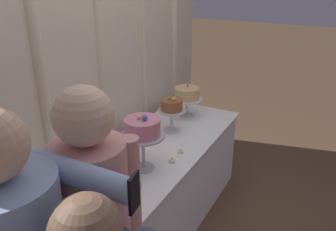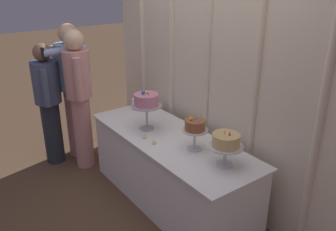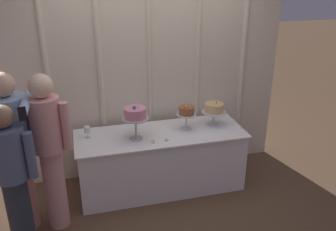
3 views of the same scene
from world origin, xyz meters
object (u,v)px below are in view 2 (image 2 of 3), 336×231
(cake_display_center, at_px, (195,127))
(guest_man_dark_suit, at_px, (48,100))
(guest_girl_blue_dress, at_px, (73,86))
(wine_glass, at_px, (134,102))
(cake_table, at_px, (170,170))
(tealight_far_left, at_px, (144,137))
(tealight_near_left, at_px, (154,143))
(cake_display_rightmost, at_px, (226,142))
(cake_display_leftmost, at_px, (146,101))
(guest_man_pink_jacket, at_px, (79,94))

(cake_display_center, height_order, guest_man_dark_suit, guest_man_dark_suit)
(cake_display_center, xyz_separation_m, guest_girl_blue_dress, (-1.84, -0.38, -0.03))
(wine_glass, relative_size, guest_man_dark_suit, 0.09)
(guest_girl_blue_dress, height_order, guest_man_dark_suit, guest_girl_blue_dress)
(cake_table, relative_size, tealight_far_left, 40.15)
(tealight_near_left, bearing_deg, guest_girl_blue_dress, -174.58)
(cake_display_rightmost, height_order, guest_man_dark_suit, guest_man_dark_suit)
(cake_display_leftmost, bearing_deg, cake_display_rightmost, 7.68)
(cake_display_rightmost, bearing_deg, guest_man_dark_suit, -161.73)
(cake_table, bearing_deg, cake_display_rightmost, 4.93)
(wine_glass, distance_m, guest_man_dark_suit, 1.02)
(cake_display_center, distance_m, guest_man_pink_jacket, 1.57)
(tealight_far_left, bearing_deg, guest_girl_blue_dress, -174.36)
(tealight_near_left, height_order, guest_girl_blue_dress, guest_girl_blue_dress)
(tealight_far_left, distance_m, tealight_near_left, 0.15)
(cake_display_rightmost, xyz_separation_m, wine_glass, (-1.49, 0.04, -0.11))
(tealight_far_left, height_order, tealight_near_left, tealight_far_left)
(guest_girl_blue_dress, bearing_deg, guest_man_dark_suit, -88.10)
(tealight_near_left, bearing_deg, guest_man_pink_jacket, -170.57)
(cake_display_leftmost, distance_m, guest_man_pink_jacket, 0.96)
(tealight_near_left, xyz_separation_m, guest_man_dark_suit, (-1.52, -0.46, 0.07))
(guest_man_dark_suit, bearing_deg, cake_display_leftmost, 25.96)
(tealight_near_left, bearing_deg, wine_glass, 160.52)
(cake_display_center, distance_m, tealight_far_left, 0.55)
(cake_display_leftmost, distance_m, guest_man_dark_suit, 1.36)
(wine_glass, xyz_separation_m, guest_man_pink_jacket, (-0.37, -0.50, 0.10))
(guest_man_pink_jacket, bearing_deg, cake_display_center, 15.97)
(cake_display_center, bearing_deg, guest_man_dark_suit, -159.24)
(cake_display_center, relative_size, tealight_far_left, 6.77)
(guest_man_pink_jacket, relative_size, guest_girl_blue_dress, 0.99)
(cake_table, bearing_deg, guest_man_pink_jacket, -161.40)
(cake_display_rightmost, relative_size, tealight_near_left, 6.56)
(guest_man_pink_jacket, bearing_deg, guest_man_dark_suit, -140.43)
(cake_table, distance_m, cake_display_leftmost, 0.72)
(guest_man_pink_jacket, distance_m, guest_man_dark_suit, 0.42)
(cake_display_center, relative_size, guest_man_dark_suit, 0.23)
(tealight_far_left, bearing_deg, cake_display_center, 27.98)
(cake_display_leftmost, xyz_separation_m, cake_display_center, (0.62, 0.10, -0.08))
(cake_display_rightmost, relative_size, tealight_far_left, 6.37)
(wine_glass, height_order, tealight_far_left, wine_glass)
(cake_display_rightmost, xyz_separation_m, tealight_far_left, (-0.81, -0.27, -0.20))
(cake_display_center, bearing_deg, cake_table, -174.46)
(cake_display_leftmost, distance_m, wine_glass, 0.58)
(cake_table, bearing_deg, tealight_near_left, -85.83)
(wine_glass, height_order, guest_man_dark_suit, guest_man_dark_suit)
(wine_glass, relative_size, guest_man_pink_jacket, 0.08)
(tealight_far_left, xyz_separation_m, guest_man_dark_suit, (-1.37, -0.45, 0.07))
(cake_table, bearing_deg, wine_glass, 173.45)
(wine_glass, xyz_separation_m, guest_girl_blue_dress, (-0.70, -0.44, 0.09))
(cake_display_center, height_order, guest_girl_blue_dress, guest_girl_blue_dress)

